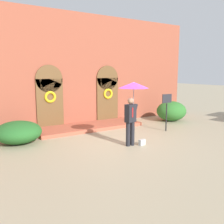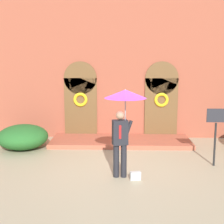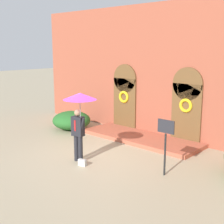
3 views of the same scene
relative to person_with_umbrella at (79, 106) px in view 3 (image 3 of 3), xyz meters
name	(u,v)px [view 3 (image 3 of 3)]	position (x,y,z in m)	size (l,w,h in m)	color
ground_plane	(87,158)	(-0.08, 0.37, -1.91)	(80.00, 80.00, 0.00)	tan
building_facade	(157,74)	(-0.08, 4.52, 0.77)	(14.00, 2.30, 5.60)	brown
person_with_umbrella	(79,106)	(0.00, 0.00, 0.00)	(1.10, 1.10, 2.36)	black
handbag	(82,163)	(0.31, -0.20, -1.80)	(0.28, 0.12, 0.22)	#B7B7B2
sign_post	(166,138)	(2.70, 0.98, -0.75)	(0.56, 0.06, 1.72)	black
shrub_left	(72,120)	(-3.54, 2.60, -1.49)	(1.77, 1.78, 0.85)	#235B23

